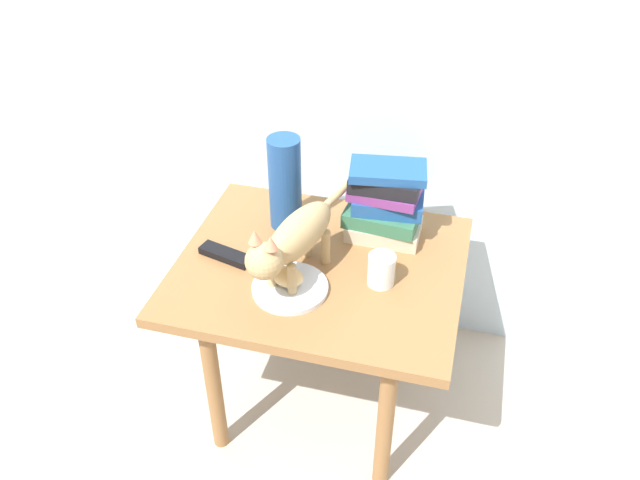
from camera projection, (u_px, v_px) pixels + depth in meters
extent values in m
plane|color=#B2A899|center=(320.00, 396.00, 2.06)|extent=(6.00, 6.00, 0.00)
cube|color=olive|center=(320.00, 268.00, 1.75)|extent=(0.75, 0.63, 0.03)
cylinder|color=olive|center=(213.00, 384.00, 1.77)|extent=(0.04, 0.04, 0.51)
cylinder|color=olive|center=(385.00, 421.00, 1.68)|extent=(0.04, 0.04, 0.51)
cylinder|color=olive|center=(269.00, 275.00, 2.14)|extent=(0.04, 0.04, 0.51)
cylinder|color=olive|center=(413.00, 300.00, 2.04)|extent=(0.04, 0.04, 0.51)
cylinder|color=silver|center=(290.00, 288.00, 1.65)|extent=(0.19, 0.19, 0.01)
ellipsoid|color=#E0BC7A|center=(288.00, 277.00, 1.63)|extent=(0.09, 0.07, 0.05)
cylinder|color=tan|center=(292.00, 281.00, 1.60)|extent=(0.02, 0.02, 0.10)
cylinder|color=tan|center=(272.00, 273.00, 1.63)|extent=(0.02, 0.02, 0.10)
cylinder|color=tan|center=(326.00, 247.00, 1.71)|extent=(0.02, 0.02, 0.10)
cylinder|color=tan|center=(306.00, 240.00, 1.74)|extent=(0.02, 0.02, 0.10)
ellipsoid|color=tan|center=(300.00, 233.00, 1.62)|extent=(0.16, 0.27, 0.11)
sphere|color=tan|center=(264.00, 261.00, 1.51)|extent=(0.09, 0.09, 0.09)
cone|color=#DD8460|center=(271.00, 243.00, 1.46)|extent=(0.03, 0.03, 0.03)
cone|color=#DD8460|center=(255.00, 236.00, 1.48)|extent=(0.03, 0.03, 0.03)
cylinder|color=tan|center=(341.00, 191.00, 1.76)|extent=(0.06, 0.16, 0.02)
cube|color=#BCB299|center=(384.00, 229.00, 1.82)|extent=(0.20, 0.13, 0.04)
cube|color=#336B4C|center=(382.00, 217.00, 1.80)|extent=(0.21, 0.14, 0.04)
cube|color=#1E4C8C|center=(388.00, 203.00, 1.78)|extent=(0.20, 0.13, 0.04)
cube|color=#72337A|center=(385.00, 192.00, 1.76)|extent=(0.19, 0.14, 0.03)
cube|color=black|center=(386.00, 180.00, 1.74)|extent=(0.19, 0.13, 0.04)
cube|color=#1E4C8C|center=(388.00, 171.00, 1.72)|extent=(0.22, 0.15, 0.02)
cylinder|color=navy|center=(285.00, 183.00, 1.80)|extent=(0.09, 0.09, 0.27)
cylinder|color=silver|center=(381.00, 270.00, 1.65)|extent=(0.07, 0.07, 0.08)
cylinder|color=silver|center=(381.00, 276.00, 1.66)|extent=(0.06, 0.06, 0.04)
cube|color=black|center=(226.00, 255.00, 1.75)|extent=(0.16, 0.08, 0.02)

